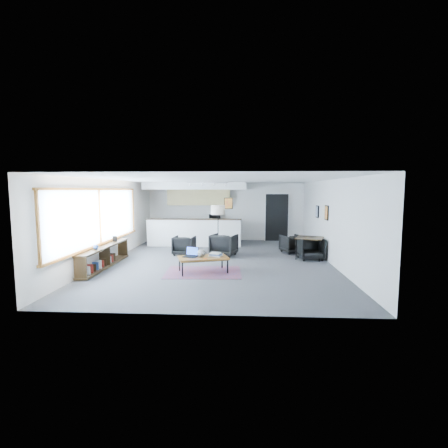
# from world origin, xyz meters

# --- Properties ---
(room) EXTENTS (7.02, 9.02, 2.62)m
(room) POSITION_xyz_m (0.00, 0.00, 1.30)
(room) COLOR #4A4A4D
(room) RESTS_ON ground
(window) EXTENTS (0.10, 5.95, 1.66)m
(window) POSITION_xyz_m (-3.46, -0.90, 1.46)
(window) COLOR #8CBFFF
(window) RESTS_ON room
(console) EXTENTS (0.35, 3.00, 0.80)m
(console) POSITION_xyz_m (-3.30, -1.05, 0.33)
(console) COLOR #312211
(console) RESTS_ON floor
(kitchenette) EXTENTS (4.20, 1.96, 2.60)m
(kitchenette) POSITION_xyz_m (-1.20, 3.71, 1.38)
(kitchenette) COLOR white
(kitchenette) RESTS_ON floor
(doorway) EXTENTS (1.10, 0.12, 2.15)m
(doorway) POSITION_xyz_m (2.30, 4.42, 1.07)
(doorway) COLOR black
(doorway) RESTS_ON room
(track_light) EXTENTS (1.60, 0.07, 0.15)m
(track_light) POSITION_xyz_m (-0.59, 2.20, 2.53)
(track_light) COLOR silver
(track_light) RESTS_ON room
(wall_art_lower) EXTENTS (0.03, 0.38, 0.48)m
(wall_art_lower) POSITION_xyz_m (3.47, 0.40, 1.55)
(wall_art_lower) COLOR black
(wall_art_lower) RESTS_ON room
(wall_art_upper) EXTENTS (0.03, 0.34, 0.44)m
(wall_art_upper) POSITION_xyz_m (3.47, 1.70, 1.50)
(wall_art_upper) COLOR black
(wall_art_upper) RESTS_ON room
(kilim_rug) EXTENTS (2.15, 1.53, 0.01)m
(kilim_rug) POSITION_xyz_m (-0.32, -1.43, 0.01)
(kilim_rug) COLOR #64384E
(kilim_rug) RESTS_ON floor
(coffee_table) EXTENTS (1.50, 1.10, 0.44)m
(coffee_table) POSITION_xyz_m (-0.32, -1.43, 0.40)
(coffee_table) COLOR brown
(coffee_table) RESTS_ON floor
(laptop) EXTENTS (0.44, 0.39, 0.26)m
(laptop) POSITION_xyz_m (-0.66, -1.39, 0.51)
(laptop) COLOR black
(laptop) RESTS_ON coffee_table
(ceramic_pot) EXTENTS (0.23, 0.23, 0.23)m
(ceramic_pot) POSITION_xyz_m (-0.37, -1.46, 0.55)
(ceramic_pot) COLOR gray
(ceramic_pot) RESTS_ON coffee_table
(book_stack) EXTENTS (0.40, 0.35, 0.10)m
(book_stack) POSITION_xyz_m (0.02, -1.34, 0.49)
(book_stack) COLOR silver
(book_stack) RESTS_ON coffee_table
(coaster) EXTENTS (0.11, 0.11, 0.01)m
(coaster) POSITION_xyz_m (-0.24, -1.66, 0.44)
(coaster) COLOR #E5590C
(coaster) RESTS_ON coffee_table
(armchair_left) EXTENTS (0.77, 0.72, 0.73)m
(armchair_left) POSITION_xyz_m (-1.29, 0.97, 0.37)
(armchair_left) COLOR black
(armchair_left) RESTS_ON floor
(armchair_right) EXTENTS (1.00, 0.97, 0.84)m
(armchair_right) POSITION_xyz_m (0.12, 0.91, 0.42)
(armchair_right) COLOR black
(armchair_right) RESTS_ON floor
(floor_lamp) EXTENTS (0.58, 0.58, 1.73)m
(floor_lamp) POSITION_xyz_m (-0.11, 1.30, 1.51)
(floor_lamp) COLOR black
(floor_lamp) RESTS_ON floor
(dining_table) EXTENTS (1.08, 1.08, 0.71)m
(dining_table) POSITION_xyz_m (3.00, 0.62, 0.65)
(dining_table) COLOR #312211
(dining_table) RESTS_ON floor
(dining_chair_near) EXTENTS (0.73, 0.69, 0.68)m
(dining_chair_near) POSITION_xyz_m (3.00, 0.46, 0.34)
(dining_chair_near) COLOR black
(dining_chair_near) RESTS_ON floor
(dining_chair_far) EXTENTS (0.76, 0.74, 0.61)m
(dining_chair_far) POSITION_xyz_m (2.57, 1.61, 0.31)
(dining_chair_far) COLOR black
(dining_chair_far) RESTS_ON floor
(microwave) EXTENTS (0.53, 0.34, 0.34)m
(microwave) POSITION_xyz_m (-0.48, 4.15, 1.10)
(microwave) COLOR black
(microwave) RESTS_ON kitchenette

